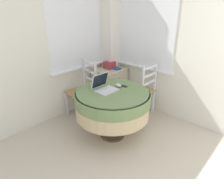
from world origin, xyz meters
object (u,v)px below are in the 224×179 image
Objects in this scene: corner_cabinet at (110,85)px; storage_box at (109,65)px; round_dining_table at (113,102)px; dining_chair_near_right_window at (141,90)px; cell_phone at (124,86)px; laptop at (104,87)px; book_on_cabinet at (115,68)px; dining_chair_near_back_window at (83,90)px; computer_mouse at (118,85)px.

corner_cabinet is 3.77× the size of storage_box.
storage_box reaches higher than round_dining_table.
dining_chair_near_right_window reaches higher than corner_cabinet.
laptop is at bearing 157.79° from cell_phone.
laptop is 1.44× the size of book_on_cabinet.
dining_chair_near_back_window is 4.69× the size of book_on_cabinet.
round_dining_table is at bearing -166.13° from computer_mouse.
dining_chair_near_right_window is (0.66, 0.04, -0.30)m from computer_mouse.
computer_mouse is (0.16, 0.04, 0.19)m from round_dining_table.
storage_box is at bearing 3.46° from dining_chair_near_back_window.
cell_phone is 0.56× the size of book_on_cabinet.
storage_box reaches higher than computer_mouse.
corner_cabinet is at bearing 50.03° from computer_mouse.
laptop is 1.15m from book_on_cabinet.
cell_phone is at bearing -125.04° from corner_cabinet.
cell_phone is 0.17× the size of corner_cabinet.
storage_box reaches higher than cell_phone.
laptop is at bearing -145.79° from book_on_cabinet.
dining_chair_near_right_window is at bearing -1.58° from laptop.
computer_mouse is (0.21, -0.07, -0.02)m from laptop.
computer_mouse is at bearing -176.28° from dining_chair_near_right_window.
dining_chair_near_back_window reaches higher than round_dining_table.
corner_cabinet is (0.66, 0.78, -0.41)m from computer_mouse.
dining_chair_near_right_window is (0.82, 0.08, -0.11)m from round_dining_table.
laptop is 0.43× the size of corner_cabinet.
laptop is at bearing -140.11° from storage_box.
book_on_cabinet is at bearing -67.12° from storage_box.
corner_cabinet is at bearing -131.15° from storage_box.
round_dining_table is 5.16× the size of book_on_cabinet.
cell_phone is 1.06m from storage_box.
storage_box is at bearing 39.89° from laptop.
corner_cabinet is at bearing 45.24° from round_dining_table.
round_dining_table is at bearing -140.01° from book_on_cabinet.
round_dining_table is at bearing 177.46° from cell_phone.
corner_cabinet is at bearing 0.62° from dining_chair_near_back_window.
laptop is 0.31m from cell_phone.
storage_box is (0.03, 0.04, 0.40)m from corner_cabinet.
storage_box is (0.85, 0.86, 0.19)m from round_dining_table.
book_on_cabinet is at bearing 44.06° from computer_mouse.
storage_box is at bearing 48.85° from corner_cabinet.
round_dining_table is 1.18m from corner_cabinet.
cell_phone is 1.09m from corner_cabinet.
round_dining_table is 1.55× the size of corner_cabinet.
computer_mouse is 0.83m from dining_chair_near_back_window.
laptop reaches higher than computer_mouse.
round_dining_table is 0.25m from laptop.
book_on_cabinet is (0.75, -0.07, 0.24)m from dining_chair_near_back_window.
corner_cabinet is (0.58, 0.83, -0.39)m from cell_phone.
dining_chair_near_back_window reaches higher than corner_cabinet.
dining_chair_near_right_window is 0.83m from storage_box.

